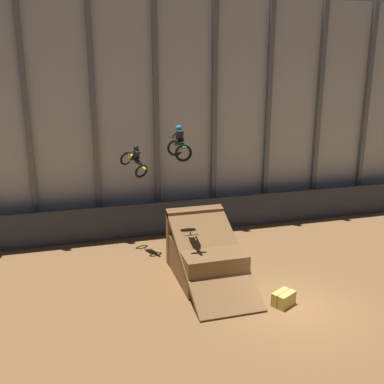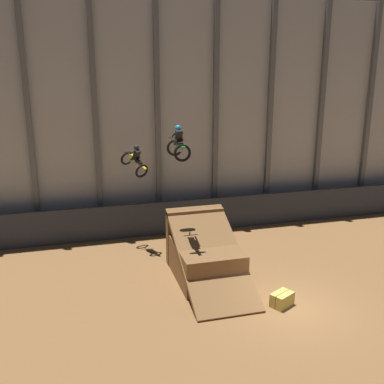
{
  "view_description": "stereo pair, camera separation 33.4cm",
  "coord_description": "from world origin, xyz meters",
  "px_view_note": "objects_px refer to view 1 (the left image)",
  "views": [
    {
      "loc": [
        -8.41,
        -14.23,
        9.29
      ],
      "look_at": [
        -2.65,
        5.74,
        3.43
      ],
      "focal_mm": 42.0,
      "sensor_mm": 36.0,
      "label": 1
    },
    {
      "loc": [
        -8.08,
        -14.32,
        9.29
      ],
      "look_at": [
        -2.65,
        5.74,
        3.43
      ],
      "focal_mm": 42.0,
      "sensor_mm": 36.0,
      "label": 2
    }
  ],
  "objects_px": {
    "rider_bike_right_air": "(179,145)",
    "rider_bike_left_air": "(134,161)",
    "dirt_ramp": "(205,255)",
    "hay_bale_trackside": "(284,299)"
  },
  "relations": [
    {
      "from": "rider_bike_right_air",
      "to": "rider_bike_left_air",
      "type": "bearing_deg",
      "value": 109.66
    },
    {
      "from": "hay_bale_trackside",
      "to": "rider_bike_left_air",
      "type": "bearing_deg",
      "value": 122.0
    },
    {
      "from": "rider_bike_left_air",
      "to": "rider_bike_right_air",
      "type": "bearing_deg",
      "value": -95.1
    },
    {
      "from": "dirt_ramp",
      "to": "rider_bike_left_air",
      "type": "bearing_deg",
      "value": 121.39
    },
    {
      "from": "rider_bike_left_air",
      "to": "dirt_ramp",
      "type": "bearing_deg",
      "value": -83.25
    },
    {
      "from": "rider_bike_left_air",
      "to": "rider_bike_right_air",
      "type": "height_order",
      "value": "rider_bike_right_air"
    },
    {
      "from": "rider_bike_left_air",
      "to": "rider_bike_right_air",
      "type": "xyz_separation_m",
      "value": [
        1.35,
        -3.8,
        1.37
      ]
    },
    {
      "from": "rider_bike_left_air",
      "to": "rider_bike_right_air",
      "type": "relative_size",
      "value": 1.07
    },
    {
      "from": "rider_bike_left_air",
      "to": "hay_bale_trackside",
      "type": "relative_size",
      "value": 1.73
    },
    {
      "from": "dirt_ramp",
      "to": "rider_bike_left_air",
      "type": "relative_size",
      "value": 3.04
    }
  ]
}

